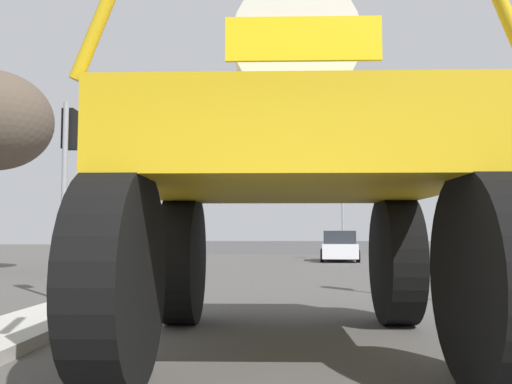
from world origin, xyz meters
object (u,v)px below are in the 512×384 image
at_px(oversize_sprayer, 293,176).
at_px(streetlight_far_left, 113,167).
at_px(sedan_ahead, 339,247).
at_px(traffic_signal_far_left, 342,204).
at_px(traffic_signal_near_right, 444,166).
at_px(traffic_signal_near_left, 68,156).

distance_m(oversize_sprayer, streetlight_far_left, 20.21).
xyz_separation_m(sedan_ahead, streetlight_far_left, (-10.59, -3.27, 3.71)).
height_order(oversize_sprayer, sedan_ahead, oversize_sprayer).
xyz_separation_m(sedan_ahead, traffic_signal_far_left, (0.40, 1.85, 2.28)).
distance_m(sedan_ahead, traffic_signal_near_right, 17.16).
xyz_separation_m(oversize_sprayer, streetlight_far_left, (-7.47, 18.63, 2.43)).
distance_m(traffic_signal_near_left, traffic_signal_near_right, 7.70).
bearing_deg(traffic_signal_near_left, traffic_signal_far_left, 67.08).
bearing_deg(traffic_signal_near_right, traffic_signal_far_left, 89.11).
relative_size(sedan_ahead, traffic_signal_near_right, 1.15).
bearing_deg(streetlight_far_left, traffic_signal_far_left, 24.97).
bearing_deg(traffic_signal_near_left, streetlight_far_left, 102.28).
xyz_separation_m(traffic_signal_near_left, traffic_signal_far_left, (8.00, 18.91, 0.07)).
xyz_separation_m(traffic_signal_far_left, streetlight_far_left, (-11.00, -5.12, 1.42)).
bearing_deg(traffic_signal_far_left, oversize_sprayer, -98.46).
height_order(sedan_ahead, streetlight_far_left, streetlight_far_left).
bearing_deg(sedan_ahead, traffic_signal_far_left, -7.05).
relative_size(traffic_signal_near_left, streetlight_far_left, 0.51).
bearing_deg(traffic_signal_far_left, streetlight_far_left, -155.03).
height_order(traffic_signal_near_right, traffic_signal_far_left, traffic_signal_far_left).
bearing_deg(traffic_signal_far_left, sedan_ahead, -102.26).
relative_size(oversize_sprayer, sedan_ahead, 1.28).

